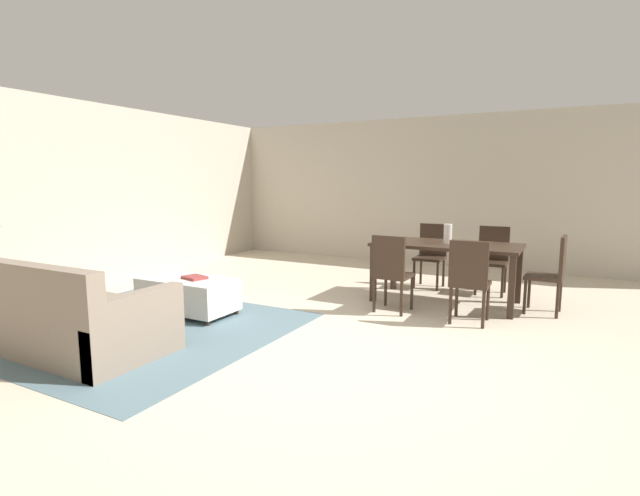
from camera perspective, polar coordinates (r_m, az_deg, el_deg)
The scene contains 14 objects.
ground_plane at distance 4.42m, azimuth 0.80°, elevation -12.23°, with size 10.80×10.80×0.00m, color beige.
wall_back at distance 8.89m, azimuth 15.91°, elevation 6.57°, with size 9.00×0.12×2.70m, color #BCB2A0.
wall_left at distance 7.65m, azimuth -28.80°, elevation 5.69°, with size 0.12×11.00×2.70m, color #BCB2A0.
area_rug at distance 5.38m, azimuth -21.30°, elevation -9.03°, with size 3.00×2.80×0.01m, color slate.
couch at distance 4.96m, azimuth -28.55°, elevation -7.54°, with size 1.92×0.96×0.86m.
ottoman_table at distance 5.70m, azimuth -15.70°, elevation -5.35°, with size 1.11×0.59×0.42m.
dining_table at distance 6.16m, azimuth 15.07°, elevation -0.26°, with size 1.78×0.91×0.76m.
dining_chair_near_left at distance 5.56m, azimuth 8.60°, elevation -2.55°, with size 0.42×0.42×0.92m.
dining_chair_near_right at distance 5.29m, azimuth 17.64°, elevation -3.38°, with size 0.41×0.41×0.92m.
dining_chair_far_left at distance 7.07m, azimuth 13.32°, elevation -0.41°, with size 0.40×0.40×0.92m.
dining_chair_far_right at distance 6.91m, azimuth 20.17°, elevation -0.88°, with size 0.41×0.41×0.92m.
dining_chair_head_east at distance 6.07m, azimuth 26.34°, elevation -2.41°, with size 0.42×0.42×0.92m.
vase_centerpiece at distance 6.12m, azimuth 15.22°, elevation 1.67°, with size 0.10×0.10×0.25m, color silver.
book_on_ottoman at distance 5.61m, azimuth -14.94°, elevation -3.47°, with size 0.26×0.20×0.03m, color maroon.
Camera 1 is at (1.91, -3.69, 1.53)m, focal length 26.42 mm.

